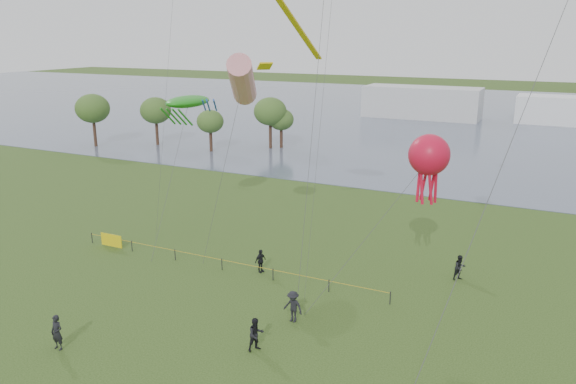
% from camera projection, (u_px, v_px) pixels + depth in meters
% --- Properties ---
extents(lake, '(400.00, 120.00, 0.08)m').
position_uv_depth(lake, '(488.00, 118.00, 109.16)').
color(lake, slate).
rests_on(lake, ground_plane).
extents(pavilion_left, '(22.00, 8.00, 6.00)m').
position_uv_depth(pavilion_left, '(422.00, 102.00, 109.02)').
color(pavilion_left, silver).
rests_on(pavilion_left, ground_plane).
extents(pavilion_right, '(18.00, 7.00, 5.00)m').
position_uv_depth(pavilion_right, '(570.00, 111.00, 100.91)').
color(pavilion_right, white).
rests_on(pavilion_right, ground_plane).
extents(trees, '(29.09, 15.08, 7.61)m').
position_uv_depth(trees, '(187.00, 113.00, 79.85)').
color(trees, '#39241A').
rests_on(trees, ground_plane).
extents(fence, '(24.07, 0.07, 1.05)m').
position_uv_depth(fence, '(152.00, 248.00, 41.55)').
color(fence, black).
rests_on(fence, ground_plane).
extents(spectator_a, '(1.07, 1.12, 1.82)m').
position_uv_depth(spectator_a, '(256.00, 334.00, 28.96)').
color(spectator_a, black).
rests_on(spectator_a, ground_plane).
extents(spectator_b, '(1.30, 0.86, 1.87)m').
position_uv_depth(spectator_b, '(293.00, 306.00, 31.87)').
color(spectator_b, black).
rests_on(spectator_b, ground_plane).
extents(spectator_c, '(0.66, 1.04, 1.65)m').
position_uv_depth(spectator_c, '(260.00, 261.00, 38.55)').
color(spectator_c, black).
rests_on(spectator_c, ground_plane).
extents(spectator_f, '(0.70, 0.47, 1.91)m').
position_uv_depth(spectator_f, '(57.00, 332.00, 29.06)').
color(spectator_f, black).
rests_on(spectator_f, ground_plane).
extents(spectator_g, '(1.06, 1.06, 1.73)m').
position_uv_depth(spectator_g, '(460.00, 268.00, 37.35)').
color(spectator_g, black).
rests_on(spectator_g, ground_plane).
extents(kite_windsock, '(4.35, 4.95, 14.74)m').
position_uv_depth(kite_windsock, '(242.00, 80.00, 37.05)').
color(kite_windsock, '#3F3F42').
extents(kite_creature, '(2.60, 9.45, 11.17)m').
position_uv_depth(kite_creature, '(188.00, 102.00, 44.31)').
color(kite_creature, '#3F3F42').
extents(kite_octopus, '(6.73, 6.58, 10.28)m').
position_uv_depth(kite_octopus, '(429.00, 156.00, 32.77)').
color(kite_octopus, '#3F3F42').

